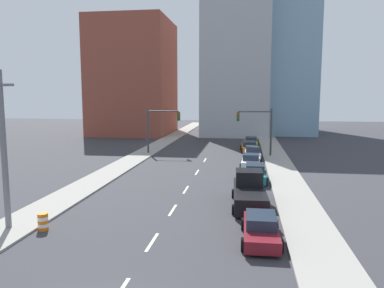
{
  "coord_description": "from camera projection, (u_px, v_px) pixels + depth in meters",
  "views": [
    {
      "loc": [
        4.62,
        -10.66,
        7.4
      ],
      "look_at": [
        -1.1,
        28.67,
        2.2
      ],
      "focal_mm": 35.0,
      "sensor_mm": 36.0,
      "label": 1
    }
  ],
  "objects": [
    {
      "name": "sidewalk_left",
      "position": [
        161.0,
        144.0,
        56.71
      ],
      "size": [
        2.93,
        88.61,
        0.13
      ],
      "color": "gray",
      "rests_on": "ground"
    },
    {
      "name": "sidewalk_right",
      "position": [
        271.0,
        146.0,
        54.37
      ],
      "size": [
        2.93,
        88.61,
        0.13
      ],
      "color": "gray",
      "rests_on": "ground"
    },
    {
      "name": "lane_stripe_at_7m",
      "position": [
        152.0,
        242.0,
        18.98
      ],
      "size": [
        0.16,
        2.4,
        0.01
      ],
      "primitive_type": "cube",
      "color": "beige",
      "rests_on": "ground"
    },
    {
      "name": "lane_stripe_at_12m",
      "position": [
        173.0,
        210.0,
        24.25
      ],
      "size": [
        0.16,
        2.4,
        0.01
      ],
      "primitive_type": "cube",
      "color": "beige",
      "rests_on": "ground"
    },
    {
      "name": "lane_stripe_at_18m",
      "position": [
        186.0,
        190.0,
        29.49
      ],
      "size": [
        0.16,
        2.4,
        0.01
      ],
      "primitive_type": "cube",
      "color": "beige",
      "rests_on": "ground"
    },
    {
      "name": "lane_stripe_at_25m",
      "position": [
        197.0,
        172.0,
        36.13
      ],
      "size": [
        0.16,
        2.4,
        0.01
      ],
      "primitive_type": "cube",
      "color": "beige",
      "rests_on": "ground"
    },
    {
      "name": "lane_stripe_at_31m",
      "position": [
        205.0,
        160.0,
        42.98
      ],
      "size": [
        0.16,
        2.4,
        0.01
      ],
      "primitive_type": "cube",
      "color": "beige",
      "rests_on": "ground"
    },
    {
      "name": "building_brick_left",
      "position": [
        134.0,
        78.0,
        71.52
      ],
      "size": [
        14.0,
        16.0,
        21.4
      ],
      "color": "brown",
      "rests_on": "ground"
    },
    {
      "name": "building_office_center",
      "position": [
        236.0,
        52.0,
        72.05
      ],
      "size": [
        12.0,
        20.0,
        31.26
      ],
      "color": "#A8A8AD",
      "rests_on": "ground"
    },
    {
      "name": "building_glass_right",
      "position": [
        279.0,
        59.0,
        74.91
      ],
      "size": [
        13.0,
        20.0,
        29.3
      ],
      "color": "#7A9EB7",
      "rests_on": "ground"
    },
    {
      "name": "traffic_signal_left",
      "position": [
        157.0,
        124.0,
        47.0
      ],
      "size": [
        4.26,
        0.35,
        5.83
      ],
      "color": "#38383D",
      "rests_on": "ground"
    },
    {
      "name": "traffic_signal_right",
      "position": [
        261.0,
        125.0,
        45.17
      ],
      "size": [
        4.26,
        0.35,
        5.83
      ],
      "color": "#38383D",
      "rests_on": "ground"
    },
    {
      "name": "utility_pole_left_near",
      "position": [
        4.0,
        150.0,
        20.16
      ],
      "size": [
        1.6,
        0.32,
        8.74
      ],
      "color": "slate",
      "rests_on": "ground"
    },
    {
      "name": "traffic_barrel",
      "position": [
        43.0,
        222.0,
        20.61
      ],
      "size": [
        0.56,
        0.56,
        0.95
      ],
      "color": "orange",
      "rests_on": "ground"
    },
    {
      "name": "sedan_maroon",
      "position": [
        261.0,
        228.0,
        19.13
      ],
      "size": [
        2.02,
        4.63,
        1.37
      ],
      "rotation": [
        0.0,
        0.0,
        0.01
      ],
      "color": "maroon",
      "rests_on": "ground"
    },
    {
      "name": "pickup_truck_black",
      "position": [
        249.0,
        192.0,
        25.27
      ],
      "size": [
        2.52,
        6.26,
        2.25
      ],
      "rotation": [
        0.0,
        0.0,
        0.04
      ],
      "color": "black",
      "rests_on": "ground"
    },
    {
      "name": "sedan_teal",
      "position": [
        255.0,
        173.0,
        32.34
      ],
      "size": [
        2.07,
        4.73,
        1.5
      ],
      "rotation": [
        0.0,
        0.0,
        -0.01
      ],
      "color": "#196B75",
      "rests_on": "ground"
    },
    {
      "name": "sedan_white",
      "position": [
        251.0,
        161.0,
        38.63
      ],
      "size": [
        2.25,
        4.28,
        1.38
      ],
      "rotation": [
        0.0,
        0.0,
        -0.04
      ],
      "color": "silver",
      "rests_on": "ground"
    },
    {
      "name": "sedan_silver",
      "position": [
        252.0,
        153.0,
        43.46
      ],
      "size": [
        2.08,
        4.3,
        1.52
      ],
      "rotation": [
        0.0,
        0.0,
        0.02
      ],
      "color": "#B2B2BC",
      "rests_on": "ground"
    },
    {
      "name": "sedan_orange",
      "position": [
        249.0,
        147.0,
        49.17
      ],
      "size": [
        2.38,
        4.9,
        1.38
      ],
      "rotation": [
        0.0,
        0.0,
        0.06
      ],
      "color": "orange",
      "rests_on": "ground"
    },
    {
      "name": "sedan_yellow",
      "position": [
        251.0,
        142.0,
        54.43
      ],
      "size": [
        2.13,
        4.65,
        1.39
      ],
      "rotation": [
        0.0,
        0.0,
        -0.0
      ],
      "color": "gold",
      "rests_on": "ground"
    }
  ]
}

